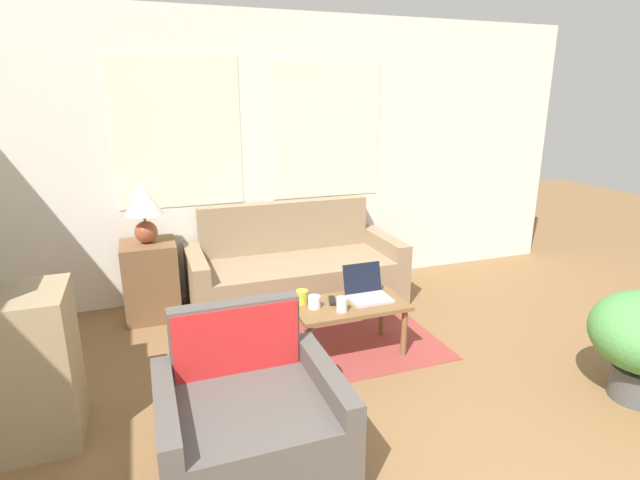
% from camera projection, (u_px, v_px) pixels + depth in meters
% --- Properties ---
extents(wall_back, '(6.59, 0.06, 2.60)m').
position_uv_depth(wall_back, '(265.00, 157.00, 4.71)').
color(wall_back, white).
rests_on(wall_back, ground_plane).
extents(rug, '(1.50, 1.81, 0.01)m').
position_uv_depth(rug, '(325.00, 324.00, 4.24)').
color(rug, brown).
rests_on(rug, ground_plane).
extents(couch, '(1.93, 0.82, 0.90)m').
position_uv_depth(couch, '(294.00, 273.00, 4.66)').
color(couch, '#937A5B').
rests_on(couch, ground_plane).
extents(armchair, '(0.90, 0.77, 0.82)m').
position_uv_depth(armchair, '(249.00, 423.00, 2.55)').
color(armchair, '#514C47').
rests_on(armchair, ground_plane).
extents(side_table, '(0.45, 0.45, 0.67)m').
position_uv_depth(side_table, '(151.00, 280.00, 4.31)').
color(side_table, brown).
rests_on(side_table, ground_plane).
extents(table_lamp, '(0.31, 0.31, 0.50)m').
position_uv_depth(table_lamp, '(144.00, 207.00, 4.13)').
color(table_lamp, brown).
rests_on(table_lamp, side_table).
extents(coffee_table, '(0.83, 0.46, 0.40)m').
position_uv_depth(coffee_table, '(349.00, 310.00, 3.69)').
color(coffee_table, brown).
rests_on(coffee_table, ground_plane).
extents(laptop, '(0.31, 0.29, 0.24)m').
position_uv_depth(laptop, '(367.00, 291.00, 3.76)').
color(laptop, '#B7B7BC').
rests_on(laptop, coffee_table).
extents(cup_navy, '(0.08, 0.08, 0.10)m').
position_uv_depth(cup_navy, '(342.00, 304.00, 3.52)').
color(cup_navy, white).
rests_on(cup_navy, coffee_table).
extents(cup_yellow, '(0.09, 0.09, 0.10)m').
position_uv_depth(cup_yellow, '(302.00, 297.00, 3.66)').
color(cup_yellow, gold).
rests_on(cup_yellow, coffee_table).
extents(cup_white, '(0.09, 0.09, 0.09)m').
position_uv_depth(cup_white, '(314.00, 302.00, 3.58)').
color(cup_white, white).
rests_on(cup_white, coffee_table).
extents(tv_remote, '(0.09, 0.16, 0.02)m').
position_uv_depth(tv_remote, '(332.00, 301.00, 3.69)').
color(tv_remote, black).
rests_on(tv_remote, coffee_table).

